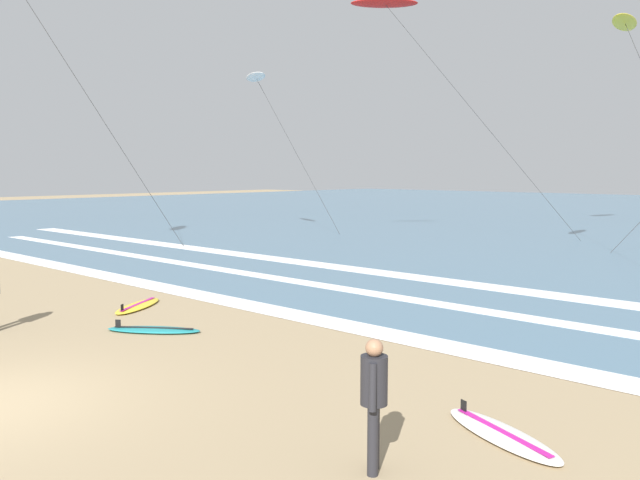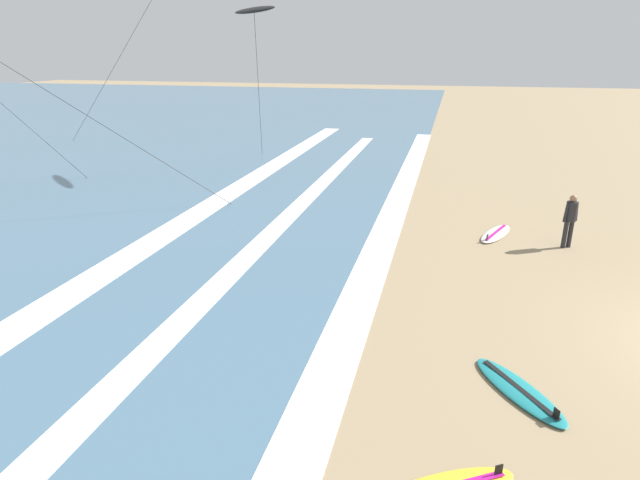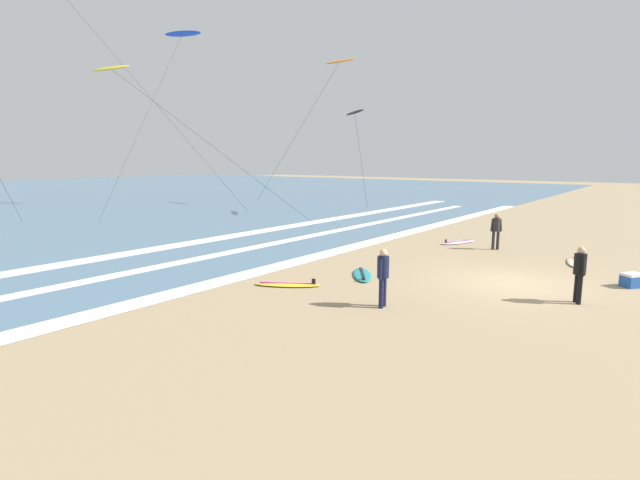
# 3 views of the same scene
# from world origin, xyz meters

# --- Properties ---
(ground_plane) EXTENTS (160.00, 160.00, 0.00)m
(ground_plane) POSITION_xyz_m (0.00, 0.00, 0.00)
(ground_plane) COLOR #9E8763
(wave_foam_shoreline) EXTENTS (56.32, 0.94, 0.01)m
(wave_foam_shoreline) POSITION_xyz_m (-1.31, 7.72, 0.01)
(wave_foam_shoreline) COLOR white
(wave_foam_shoreline) RESTS_ON ocean_surface
(wave_foam_mid_break) EXTENTS (49.84, 0.70, 0.01)m
(wave_foam_mid_break) POSITION_xyz_m (-0.54, 11.24, 0.01)
(wave_foam_mid_break) COLOR white
(wave_foam_mid_break) RESTS_ON ocean_surface
(wave_foam_outer_break) EXTENTS (57.10, 1.07, 0.01)m
(wave_foam_outer_break) POSITION_xyz_m (-0.39, 14.49, 0.01)
(wave_foam_outer_break) COLOR white
(wave_foam_outer_break) RESTS_ON ocean_surface
(surfer_right_near) EXTENTS (0.48, 0.34, 1.60)m
(surfer_right_near) POSITION_xyz_m (-1.20, -2.04, 0.96)
(surfer_right_near) COLOR black
(surfer_right_near) RESTS_ON ground
(surfer_left_near) EXTENTS (0.35, 0.47, 1.60)m
(surfer_left_near) POSITION_xyz_m (5.72, 2.36, 0.96)
(surfer_left_near) COLOR #232328
(surfer_left_near) RESTS_ON ground
(surfer_foreground_main) EXTENTS (0.51, 0.32, 1.60)m
(surfer_foreground_main) POSITION_xyz_m (-4.75, 2.11, 0.96)
(surfer_foreground_main) COLOR #141938
(surfer_foreground_main) RESTS_ON ground
(surfboard_right_spare) EXTENTS (1.60, 2.11, 0.25)m
(surfboard_right_spare) POSITION_xyz_m (-4.56, 5.63, 0.05)
(surfboard_right_spare) COLOR yellow
(surfboard_right_spare) RESTS_ON ground
(surfboard_near_water) EXTENTS (2.17, 1.34, 0.25)m
(surfboard_near_water) POSITION_xyz_m (6.37, 4.30, 0.05)
(surfboard_near_water) COLOR silver
(surfboard_near_water) RESTS_ON ground
(surfboard_foreground_flat) EXTENTS (2.18, 1.07, 0.25)m
(surfboard_foreground_flat) POSITION_xyz_m (4.57, -1.06, 0.05)
(surfboard_foreground_flat) COLOR beige
(surfboard_foreground_flat) RESTS_ON ground
(surfboard_left_pile) EXTENTS (2.05, 1.71, 0.25)m
(surfboard_left_pile) POSITION_xyz_m (-2.03, 4.44, 0.05)
(surfboard_left_pile) COLOR teal
(surfboard_left_pile) RESTS_ON ground
(kite_orange_high_left) EXTENTS (1.02, 11.33, 12.16)m
(kite_orange_high_left) POSITION_xyz_m (18.97, 19.89, 11.86)
(kite_orange_high_left) COLOR orange
(kite_orange_high_left) RESTS_ON ground
(kite_yellow_far_left) EXTENTS (7.23, 12.06, 9.54)m
(kite_yellow_far_left) POSITION_xyz_m (1.09, 24.15, 9.25)
(kite_yellow_far_left) COLOR yellow
(kite_yellow_far_left) RESTS_ON ground
(kite_blue_far_right) EXTENTS (11.49, 5.73, 14.20)m
(kite_blue_far_right) POSITION_xyz_m (10.83, 29.73, 13.87)
(kite_blue_far_right) COLOR blue
(kite_blue_far_right) RESTS_ON ground
(kite_black_distant_low) EXTENTS (5.60, 2.99, 7.36)m
(kite_black_distant_low) POSITION_xyz_m (13.40, 14.75, 7.12)
(kite_black_distant_low) COLOR black
(kite_black_distant_low) RESTS_ON ground
(cooler_box) EXTENTS (0.76, 0.73, 0.44)m
(cooler_box) POSITION_xyz_m (1.77, -3.10, 0.22)
(cooler_box) COLOR #1E4C9E
(cooler_box) RESTS_ON ground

